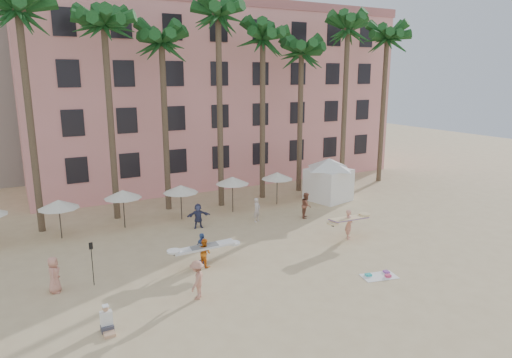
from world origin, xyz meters
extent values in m
plane|color=#D1B789|center=(0.00, 0.00, 0.00)|extent=(120.00, 120.00, 0.00)
cube|color=pink|center=(7.00, 26.00, 8.00)|extent=(35.00, 14.00, 16.00)
cylinder|color=brown|center=(-10.00, 14.50, 7.00)|extent=(0.44, 0.44, 14.00)
cylinder|color=brown|center=(-5.00, 15.00, 6.75)|extent=(0.44, 0.44, 13.50)
cylinder|color=brown|center=(-1.00, 15.50, 6.25)|extent=(0.44, 0.44, 12.50)
cylinder|color=brown|center=(3.00, 14.50, 7.25)|extent=(0.44, 0.44, 14.50)
cylinder|color=brown|center=(7.00, 15.00, 6.50)|extent=(0.44, 0.44, 13.00)
cylinder|color=brown|center=(11.00, 15.50, 6.00)|extent=(0.44, 0.44, 12.00)
cylinder|color=brown|center=(15.00, 14.50, 7.00)|extent=(0.44, 0.44, 14.00)
cylinder|color=brown|center=(20.00, 15.00, 6.75)|extent=(0.44, 0.44, 13.50)
cylinder|color=#332B23|center=(-9.00, 12.40, 1.20)|extent=(0.07, 0.07, 2.40)
cone|color=white|center=(-9.00, 12.40, 2.25)|extent=(2.50, 2.50, 0.55)
cylinder|color=#332B23|center=(-5.00, 12.60, 1.25)|extent=(0.07, 0.07, 2.50)
cone|color=white|center=(-5.00, 12.60, 2.35)|extent=(2.50, 2.50, 0.55)
cylinder|color=#332B23|center=(-1.00, 12.50, 1.20)|extent=(0.07, 0.07, 2.40)
cone|color=white|center=(-1.00, 12.50, 2.25)|extent=(2.50, 2.50, 0.55)
cylinder|color=#332B23|center=(3.00, 12.40, 1.30)|extent=(0.07, 0.07, 2.60)
cone|color=white|center=(3.00, 12.40, 2.45)|extent=(2.50, 2.50, 0.55)
cylinder|color=#332B23|center=(7.00, 12.60, 1.25)|extent=(0.07, 0.07, 2.50)
cone|color=white|center=(7.00, 12.60, 2.35)|extent=(2.50, 2.50, 0.55)
cube|color=white|center=(11.39, 11.72, 1.30)|extent=(3.61, 3.61, 2.60)
cone|color=white|center=(11.39, 11.72, 3.05)|extent=(5.42, 5.42, 0.90)
cube|color=white|center=(4.75, -1.40, 0.01)|extent=(1.98, 1.37, 0.02)
cube|color=#28AFAA|center=(4.31, -1.09, 0.07)|extent=(0.35, 0.31, 0.10)
cube|color=#D93C68|center=(5.10, -1.68, 0.08)|extent=(0.32, 0.28, 0.12)
cube|color=purple|center=(5.40, -1.24, 0.06)|extent=(0.32, 0.35, 0.08)
imported|color=tan|center=(7.00, 3.77, 0.94)|extent=(0.76, 0.82, 1.88)
cube|color=beige|center=(7.00, 3.77, 1.32)|extent=(3.04, 1.20, 0.36)
imported|color=orange|center=(-2.63, 4.09, 0.78)|extent=(0.79, 0.90, 1.56)
cube|color=silver|center=(-2.63, 4.09, 1.09)|extent=(3.35, 1.15, 0.33)
imported|color=#393D64|center=(-0.62, 10.19, 0.84)|extent=(1.62, 0.72, 1.69)
imported|color=brown|center=(7.09, 8.62, 0.93)|extent=(1.12, 1.14, 1.85)
imported|color=tan|center=(-10.05, 4.64, 0.89)|extent=(0.79, 0.99, 1.78)
imported|color=beige|center=(3.52, 9.51, 0.86)|extent=(0.75, 0.66, 1.72)
imported|color=#4564A2|center=(-2.57, 4.59, 0.85)|extent=(0.59, 1.06, 1.71)
imported|color=tan|center=(-4.30, 0.85, 0.92)|extent=(1.28, 1.35, 1.84)
cylinder|color=black|center=(-8.31, 4.53, 1.05)|extent=(0.04, 0.04, 2.10)
cube|color=black|center=(-8.31, 4.53, 2.05)|extent=(0.18, 0.03, 0.35)
cube|color=#3F3F4C|center=(-8.53, -0.03, 0.13)|extent=(0.49, 0.45, 0.26)
cube|color=tan|center=(-8.53, -0.40, 0.06)|extent=(0.43, 0.49, 0.13)
cube|color=white|center=(-8.53, 0.03, 0.54)|extent=(0.47, 0.28, 0.59)
sphere|color=tan|center=(-8.53, 0.03, 0.97)|extent=(0.26, 0.26, 0.26)
camera|label=1|loc=(-11.11, -17.51, 10.12)|focal=32.00mm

